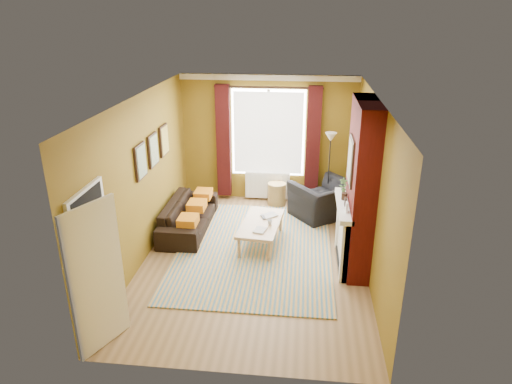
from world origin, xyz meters
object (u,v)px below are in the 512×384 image
at_px(armchair, 323,200).
at_px(coffee_table, 261,225).
at_px(wicker_stool, 277,194).
at_px(sofa, 189,215).
at_px(floor_lamp, 330,149).

relative_size(armchair, coffee_table, 0.83).
relative_size(armchair, wicker_stool, 2.34).
bearing_deg(sofa, floor_lamp, -64.09).
bearing_deg(sofa, armchair, -71.92).
bearing_deg(wicker_stool, armchair, -28.25).
xyz_separation_m(wicker_stool, floor_lamp, (1.11, -0.07, 1.09)).
bearing_deg(armchair, sofa, -20.40).
xyz_separation_m(armchair, wicker_stool, (-1.00, 0.54, -0.13)).
xyz_separation_m(sofa, coffee_table, (1.48, -0.47, 0.11)).
relative_size(wicker_stool, floor_lamp, 0.30).
bearing_deg(armchair, floor_lamp, -140.67).
distance_m(wicker_stool, floor_lamp, 1.55).
height_order(sofa, floor_lamp, floor_lamp).
bearing_deg(coffee_table, wicker_stool, 90.80).
relative_size(armchair, floor_lamp, 0.69).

